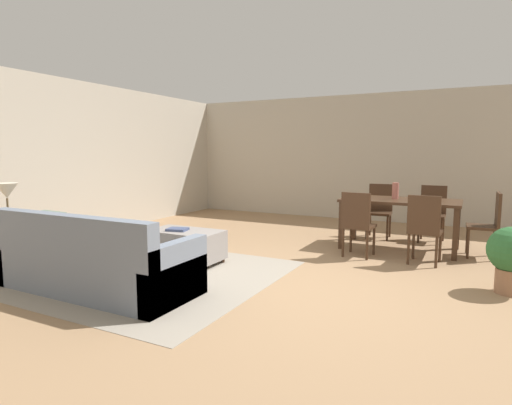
{
  "coord_description": "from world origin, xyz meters",
  "views": [
    {
      "loc": [
        1.67,
        -4.15,
        1.47
      ],
      "look_at": [
        -1.28,
        1.56,
        0.69
      ],
      "focal_mm": 29.35,
      "sensor_mm": 36.0,
      "label": 1
    }
  ],
  "objects_px": {
    "dining_table": "(400,205)",
    "book_on_ottoman": "(177,229)",
    "dining_chair_near_left": "(357,221)",
    "dining_chair_near_right": "(424,226)",
    "ottoman_table": "(185,244)",
    "potted_plant": "(512,255)",
    "dining_chair_far_right": "(433,210)",
    "dining_chair_head_east": "(489,221)",
    "vase_centerpiece": "(395,191)",
    "couch": "(94,264)",
    "side_table": "(10,237)",
    "table_lamp": "(7,193)",
    "dining_chair_far_left": "(380,207)"
  },
  "relations": [
    {
      "from": "side_table",
      "to": "vase_centerpiece",
      "type": "xyz_separation_m",
      "value": [
        3.88,
        3.58,
        0.43
      ]
    },
    {
      "from": "couch",
      "to": "dining_chair_head_east",
      "type": "relative_size",
      "value": 2.39
    },
    {
      "from": "couch",
      "to": "side_table",
      "type": "bearing_deg",
      "value": -179.35
    },
    {
      "from": "ottoman_table",
      "to": "dining_chair_head_east",
      "type": "distance_m",
      "value": 4.2
    },
    {
      "from": "side_table",
      "to": "dining_chair_far_right",
      "type": "height_order",
      "value": "dining_chair_far_right"
    },
    {
      "from": "dining_chair_near_right",
      "to": "dining_chair_far_right",
      "type": "distance_m",
      "value": 1.66
    },
    {
      "from": "dining_chair_near_right",
      "to": "potted_plant",
      "type": "xyz_separation_m",
      "value": [
        0.92,
        -0.78,
        -0.11
      ]
    },
    {
      "from": "ottoman_table",
      "to": "dining_table",
      "type": "relative_size",
      "value": 0.58
    },
    {
      "from": "book_on_ottoman",
      "to": "potted_plant",
      "type": "height_order",
      "value": "potted_plant"
    },
    {
      "from": "table_lamp",
      "to": "dining_chair_head_east",
      "type": "distance_m",
      "value": 6.27
    },
    {
      "from": "ottoman_table",
      "to": "table_lamp",
      "type": "relative_size",
      "value": 1.88
    },
    {
      "from": "ottoman_table",
      "to": "dining_chair_near_right",
      "type": "relative_size",
      "value": 1.07
    },
    {
      "from": "couch",
      "to": "dining_chair_far_left",
      "type": "xyz_separation_m",
      "value": [
        2.12,
        4.3,
        0.23
      ]
    },
    {
      "from": "side_table",
      "to": "dining_chair_near_left",
      "type": "xyz_separation_m",
      "value": [
        3.52,
        2.72,
        0.06
      ]
    },
    {
      "from": "table_lamp",
      "to": "book_on_ottoman",
      "type": "xyz_separation_m",
      "value": [
        1.48,
        1.33,
        -0.54
      ]
    },
    {
      "from": "dining_table",
      "to": "dining_chair_near_right",
      "type": "xyz_separation_m",
      "value": [
        0.43,
        -0.81,
        -0.15
      ]
    },
    {
      "from": "potted_plant",
      "to": "vase_centerpiece",
      "type": "bearing_deg",
      "value": 131.26
    },
    {
      "from": "dining_chair_near_left",
      "to": "dining_chair_far_right",
      "type": "relative_size",
      "value": 1.0
    },
    {
      "from": "dining_chair_near_right",
      "to": "dining_chair_far_left",
      "type": "distance_m",
      "value": 1.81
    },
    {
      "from": "dining_chair_far_right",
      "to": "book_on_ottoman",
      "type": "xyz_separation_m",
      "value": [
        -2.88,
        -3.06,
        -0.07
      ]
    },
    {
      "from": "dining_chair_near_left",
      "to": "dining_chair_far_right",
      "type": "xyz_separation_m",
      "value": [
        0.84,
        1.66,
        0.0
      ]
    },
    {
      "from": "dining_chair_far_right",
      "to": "potted_plant",
      "type": "distance_m",
      "value": 2.62
    },
    {
      "from": "dining_table",
      "to": "book_on_ottoman",
      "type": "relative_size",
      "value": 6.51
    },
    {
      "from": "table_lamp",
      "to": "ottoman_table",
      "type": "bearing_deg",
      "value": 41.44
    },
    {
      "from": "dining_chair_far_right",
      "to": "dining_chair_head_east",
      "type": "xyz_separation_m",
      "value": [
        0.8,
        -0.85,
        0.0
      ]
    },
    {
      "from": "ottoman_table",
      "to": "potted_plant",
      "type": "distance_m",
      "value": 3.8
    },
    {
      "from": "ottoman_table",
      "to": "dining_chair_far_right",
      "type": "height_order",
      "value": "dining_chair_far_right"
    },
    {
      "from": "couch",
      "to": "side_table",
      "type": "height_order",
      "value": "couch"
    },
    {
      "from": "ottoman_table",
      "to": "dining_chair_far_right",
      "type": "distance_m",
      "value": 4.11
    },
    {
      "from": "dining_chair_near_left",
      "to": "dining_chair_far_left",
      "type": "bearing_deg",
      "value": 90.12
    },
    {
      "from": "dining_chair_near_right",
      "to": "book_on_ottoman",
      "type": "xyz_separation_m",
      "value": [
        -2.91,
        -1.4,
        -0.07
      ]
    },
    {
      "from": "couch",
      "to": "dining_chair_near_left",
      "type": "height_order",
      "value": "dining_chair_near_left"
    },
    {
      "from": "couch",
      "to": "table_lamp",
      "type": "distance_m",
      "value": 1.56
    },
    {
      "from": "side_table",
      "to": "potted_plant",
      "type": "bearing_deg",
      "value": 20.1
    },
    {
      "from": "dining_chair_far_left",
      "to": "book_on_ottoman",
      "type": "bearing_deg",
      "value": -124.31
    },
    {
      "from": "ottoman_table",
      "to": "table_lamp",
      "type": "height_order",
      "value": "table_lamp"
    },
    {
      "from": "potted_plant",
      "to": "dining_chair_near_right",
      "type": "bearing_deg",
      "value": 139.7
    },
    {
      "from": "couch",
      "to": "vase_centerpiece",
      "type": "bearing_deg",
      "value": 55.12
    },
    {
      "from": "dining_chair_near_left",
      "to": "dining_chair_near_right",
      "type": "xyz_separation_m",
      "value": [
        0.87,
        0.0,
        0.0
      ]
    },
    {
      "from": "dining_chair_near_right",
      "to": "vase_centerpiece",
      "type": "relative_size",
      "value": 3.71
    },
    {
      "from": "dining_table",
      "to": "dining_chair_head_east",
      "type": "height_order",
      "value": "dining_chair_head_east"
    },
    {
      "from": "dining_chair_head_east",
      "to": "dining_chair_near_left",
      "type": "bearing_deg",
      "value": -153.69
    },
    {
      "from": "ottoman_table",
      "to": "dining_chair_far_left",
      "type": "distance_m",
      "value": 3.54
    },
    {
      "from": "dining_chair_far_left",
      "to": "dining_chair_near_left",
      "type": "bearing_deg",
      "value": -89.88
    },
    {
      "from": "ottoman_table",
      "to": "dining_chair_near_left",
      "type": "distance_m",
      "value": 2.39
    },
    {
      "from": "dining_chair_far_right",
      "to": "book_on_ottoman",
      "type": "relative_size",
      "value": 3.54
    },
    {
      "from": "side_table",
      "to": "dining_chair_far_left",
      "type": "xyz_separation_m",
      "value": [
        3.52,
        4.31,
        0.06
      ]
    },
    {
      "from": "ottoman_table",
      "to": "potted_plant",
      "type": "xyz_separation_m",
      "value": [
        3.75,
        0.57,
        0.16
      ]
    },
    {
      "from": "ottoman_table",
      "to": "dining_chair_near_right",
      "type": "height_order",
      "value": "dining_chair_near_right"
    },
    {
      "from": "table_lamp",
      "to": "dining_chair_far_right",
      "type": "height_order",
      "value": "table_lamp"
    }
  ]
}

